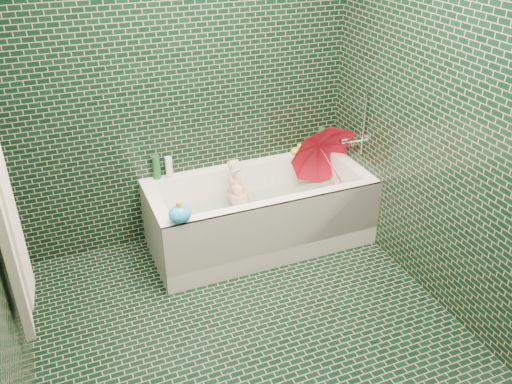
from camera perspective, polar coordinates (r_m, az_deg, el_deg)
name	(u,v)px	position (r m, az deg, el deg)	size (l,w,h in m)	color
floor	(256,342)	(3.53, 0.04, -15.50)	(2.80, 2.80, 0.00)	black
wall_back	(183,84)	(4.03, -7.70, 11.16)	(2.80, 2.80, 0.00)	black
wall_front	(430,351)	(1.81, 17.83, -15.62)	(2.80, 2.80, 0.00)	black
wall_right	(458,127)	(3.46, 20.50, 6.44)	(2.80, 2.80, 0.00)	black
bathtub	(260,220)	(4.27, 0.47, -2.94)	(1.70, 0.75, 0.55)	white
bath_mat	(260,225)	(4.31, 0.38, -3.45)	(1.35, 0.47, 0.01)	green
water	(260,209)	(4.23, 0.39, -1.81)	(1.48, 0.53, 0.00)	silver
towel	(7,226)	(2.96, -24.73, -3.30)	(0.08, 0.44, 1.12)	#B2AEA4
faucet	(356,138)	(4.36, 10.43, 5.61)	(0.18, 0.19, 0.55)	silver
child	(244,209)	(4.21, -1.30, -1.82)	(0.29, 0.19, 0.78)	#E4A88E
umbrella	(330,163)	(4.38, 7.76, 3.05)	(0.57, 0.57, 0.50)	red
soap_bottle_a	(324,148)	(4.68, 7.13, 4.59)	(0.10, 0.10, 0.25)	white
soap_bottle_b	(331,148)	(4.69, 7.95, 4.62)	(0.08, 0.08, 0.17)	#491B68
soap_bottle_c	(323,148)	(4.67, 7.04, 4.58)	(0.14, 0.14, 0.18)	#154A23
bottle_right_tall	(321,140)	(4.57, 6.88, 5.47)	(0.06, 0.06, 0.21)	#154A23
bottle_right_pump	(333,139)	(4.63, 8.06, 5.58)	(0.05, 0.05, 0.19)	silver
bottle_left_tall	(156,167)	(4.17, -10.44, 2.57)	(0.06, 0.06, 0.19)	#154A23
bottle_left_short	(169,168)	(4.17, -9.14, 2.53)	(0.05, 0.05, 0.17)	white
rubber_duck	(296,150)	(4.52, 4.28, 4.44)	(0.11, 0.08, 0.09)	gold
bath_toy	(180,214)	(3.60, -8.00, -2.29)	(0.19, 0.17, 0.15)	#1A9AEA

